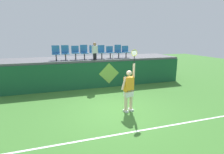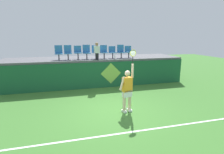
# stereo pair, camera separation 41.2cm
# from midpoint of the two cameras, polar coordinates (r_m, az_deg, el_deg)

# --- Properties ---
(ground_plane) EXTENTS (40.00, 40.00, 0.00)m
(ground_plane) POSITION_cam_midpoint_polar(r_m,az_deg,el_deg) (7.61, 2.23, -10.87)
(ground_plane) COLOR #3D752D
(court_back_wall) EXTENTS (11.33, 0.20, 1.56)m
(court_back_wall) POSITION_cam_midpoint_polar(r_m,az_deg,el_deg) (10.77, -3.46, 0.64)
(court_back_wall) COLOR #195633
(court_back_wall) RESTS_ON ground_plane
(spectator_platform) EXTENTS (11.33, 2.69, 0.12)m
(spectator_platform) POSITION_cam_midpoint_polar(r_m,az_deg,el_deg) (11.88, -4.77, 5.89)
(spectator_platform) COLOR #56565B
(spectator_platform) RESTS_ON court_back_wall
(court_baseline_stripe) EXTENTS (10.20, 0.08, 0.01)m
(court_baseline_stripe) POSITION_cam_midpoint_polar(r_m,az_deg,el_deg) (6.14, 7.24, -17.15)
(court_baseline_stripe) COLOR white
(court_baseline_stripe) RESTS_ON ground_plane
(tennis_player) EXTENTS (0.74, 0.34, 2.56)m
(tennis_player) POSITION_cam_midpoint_polar(r_m,az_deg,el_deg) (7.29, 6.52, -3.81)
(tennis_player) COLOR white
(tennis_player) RESTS_ON ground_plane
(tennis_ball) EXTENTS (0.07, 0.07, 0.07)m
(tennis_ball) POSITION_cam_midpoint_polar(r_m,az_deg,el_deg) (8.22, 7.48, -8.87)
(tennis_ball) COLOR #D1E533
(tennis_ball) RESTS_ON ground_plane
(water_bottle) EXTENTS (0.07, 0.07, 0.27)m
(water_bottle) POSITION_cam_midpoint_polar(r_m,az_deg,el_deg) (11.04, 2.02, 6.41)
(water_bottle) COLOR white
(water_bottle) RESTS_ON spectator_platform
(stadium_chair_0) EXTENTS (0.44, 0.42, 0.86)m
(stadium_chair_0) POSITION_cam_midpoint_polar(r_m,az_deg,el_deg) (11.08, -15.65, 7.66)
(stadium_chair_0) COLOR #38383D
(stadium_chair_0) RESTS_ON spectator_platform
(stadium_chair_1) EXTENTS (0.44, 0.42, 0.86)m
(stadium_chair_1) POSITION_cam_midpoint_polar(r_m,az_deg,el_deg) (11.09, -12.87, 7.84)
(stadium_chair_1) COLOR #38383D
(stadium_chair_1) RESTS_ON spectator_platform
(stadium_chair_2) EXTENTS (0.44, 0.42, 0.82)m
(stadium_chair_2) POSITION_cam_midpoint_polar(r_m,az_deg,el_deg) (11.12, -9.81, 7.98)
(stadium_chair_2) COLOR #38383D
(stadium_chair_2) RESTS_ON spectator_platform
(stadium_chair_3) EXTENTS (0.44, 0.42, 0.87)m
(stadium_chair_3) POSITION_cam_midpoint_polar(r_m,az_deg,el_deg) (11.18, -7.09, 8.11)
(stadium_chair_3) COLOR #38383D
(stadium_chair_3) RESTS_ON spectator_platform
(stadium_chair_4) EXTENTS (0.44, 0.42, 0.83)m
(stadium_chair_4) POSITION_cam_midpoint_polar(r_m,az_deg,el_deg) (11.27, -4.19, 8.22)
(stadium_chair_4) COLOR #38383D
(stadium_chair_4) RESTS_ON spectator_platform
(stadium_chair_5) EXTENTS (0.44, 0.42, 0.83)m
(stadium_chair_5) POSITION_cam_midpoint_polar(r_m,az_deg,el_deg) (11.38, -1.56, 8.23)
(stadium_chair_5) COLOR #38383D
(stadium_chair_5) RESTS_ON spectator_platform
(stadium_chair_6) EXTENTS (0.44, 0.42, 0.76)m
(stadium_chair_6) POSITION_cam_midpoint_polar(r_m,az_deg,el_deg) (11.52, 1.18, 8.13)
(stadium_chair_6) COLOR #38383D
(stadium_chair_6) RESTS_ON spectator_platform
(stadium_chair_7) EXTENTS (0.44, 0.42, 0.84)m
(stadium_chair_7) POSITION_cam_midpoint_polar(r_m,az_deg,el_deg) (11.70, 3.88, 8.30)
(stadium_chair_7) COLOR #38383D
(stadium_chair_7) RESTS_ON spectator_platform
(stadium_chair_8) EXTENTS (0.44, 0.42, 0.77)m
(stadium_chair_8) POSITION_cam_midpoint_polar(r_m,az_deg,el_deg) (11.86, 6.26, 8.23)
(stadium_chair_8) COLOR #38383D
(stadium_chair_8) RESTS_ON spectator_platform
(spectator_0) EXTENTS (0.34, 0.20, 1.02)m
(spectator_0) POSITION_cam_midpoint_polar(r_m,az_deg,el_deg) (10.82, -3.75, 8.37)
(spectator_0) COLOR black
(spectator_0) RESTS_ON spectator_platform
(wall_signage_mount) EXTENTS (1.27, 0.01, 1.50)m
(wall_signage_mount) POSITION_cam_midpoint_polar(r_m,az_deg,el_deg) (11.04, 0.73, -3.20)
(wall_signage_mount) COLOR #195633
(wall_signage_mount) RESTS_ON ground_plane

